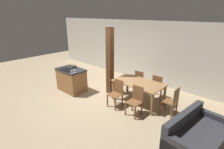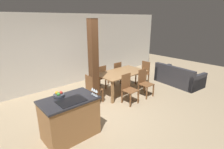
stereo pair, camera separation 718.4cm
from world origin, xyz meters
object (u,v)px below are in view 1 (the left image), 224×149
Objects in this scene: dining_chair_foot_end at (172,101)px; dining_chair_far_left at (140,81)px; dining_chair_near_left at (116,93)px; timber_post at (110,62)px; wine_glass_middle at (73,70)px; dining_table at (138,85)px; kitchen_island at (72,80)px; wine_glass_near at (72,71)px; wine_glass_far at (75,70)px; dining_chair_far_right at (158,86)px; dining_chair_head_end at (112,81)px; dining_chair_near_right at (135,100)px; couch at (197,137)px; fruit_bowl at (74,66)px.

dining_chair_far_left is at bearing -113.74° from dining_chair_foot_end.
timber_post reaches higher than dining_chair_near_left.
dining_table is (2.03, 1.22, -0.38)m from wine_glass_middle.
kitchen_island is 0.83m from wine_glass_near.
kitchen_island is at bearing 163.79° from wine_glass_far.
timber_post is (-1.63, -0.83, 0.79)m from dining_chair_far_right.
wine_glass_far is 0.17× the size of dining_chair_head_end.
wine_glass_near is at bearing -90.00° from wine_glass_middle.
wine_glass_far reaches higher than dining_chair_near_right.
dining_chair_far_left is (-0.77, 1.43, 0.00)m from dining_chair_near_right.
dining_chair_head_end is (-1.23, -0.00, -0.18)m from dining_table.
wine_glass_middle is at bearing 146.97° from dining_chair_head_end.
dining_chair_foot_end is (1.62, -0.71, 0.00)m from dining_chair_far_left.
dining_chair_far_right is (0.77, 1.43, 0.00)m from dining_chair_near_left.
dining_chair_head_end reaches higher than couch.
wine_glass_far is 0.17× the size of dining_chair_foot_end.
wine_glass_far is 2.51m from dining_chair_near_right.
dining_chair_far_left is at bearing 38.34° from kitchen_island.
wine_glass_near is (0.61, -0.53, 0.08)m from fruit_bowl.
wine_glass_far reaches higher than dining_chair_far_right.
timber_post is at bearing 54.60° from wine_glass_middle.
fruit_bowl is 0.26× the size of dining_chair_far_right.
dining_chair_near_right is 1.77m from dining_chair_head_end.
wine_glass_middle reaches higher than dining_chair_near_left.
wine_glass_middle is 0.17× the size of dining_chair_near_right.
wine_glass_middle is 1.37m from timber_post.
dining_chair_foot_end is (0.85, -0.71, 0.00)m from dining_chair_far_right.
timber_post reaches higher than dining_chair_foot_end.
dining_chair_far_right is 1.77m from dining_chair_head_end.
wine_glass_middle is at bearing -23.62° from kitchen_island.
dining_chair_near_right is (0.77, 0.00, 0.00)m from dining_chair_near_left.
fruit_bowl is 2.31m from dining_chair_near_left.
dining_chair_near_left is 1.11m from dining_chair_head_end.
dining_chair_foot_end is at bearing 139.94° from dining_chair_far_right.
timber_post reaches higher than wine_glass_middle.
dining_chair_far_right is (3.03, 1.48, -0.48)m from fruit_bowl.
wine_glass_far is 0.17× the size of dining_chair_near_left.
dining_chair_near_left is (2.25, 0.05, -0.48)m from fruit_bowl.
dining_chair_near_right is at bearing 89.70° from couch.
timber_post is (-0.85, 0.60, 0.79)m from dining_chair_near_left.
wine_glass_middle is 1.00× the size of wine_glass_far.
fruit_bowl is 0.81m from wine_glass_near.
fruit_bowl is at bearing 143.63° from wine_glass_middle.
dining_chair_far_right is (2.41, 2.01, -0.56)m from wine_glass_near.
kitchen_island is at bearing -174.55° from dining_chair_near_right.
dining_chair_head_end is (1.31, 0.99, 0.02)m from kitchen_island.
dining_chair_foot_end is at bearing 11.18° from fruit_bowl.
dining_chair_near_right and dining_chair_foot_end have the same top height.
timber_post is at bearing 56.37° from wine_glass_near.
dining_table is at bearing 118.46° from dining_chair_far_left.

